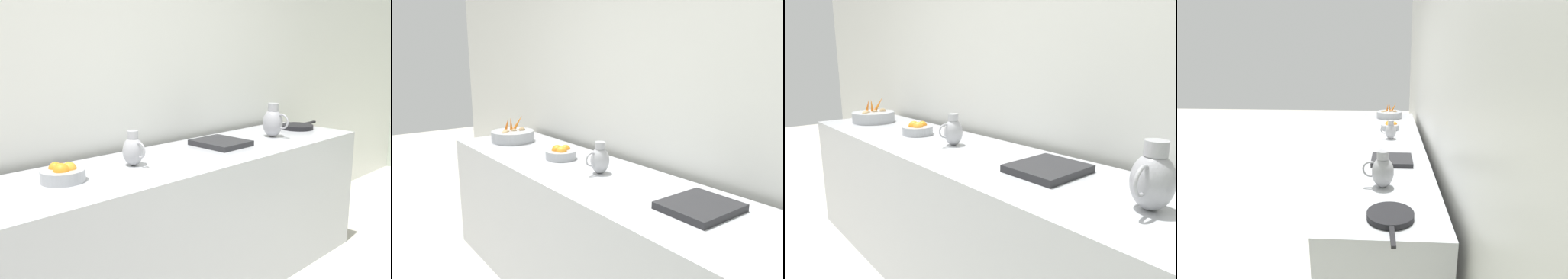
# 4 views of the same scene
# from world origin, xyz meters

# --- Properties ---
(tile_wall_left) EXTENTS (0.10, 7.79, 3.00)m
(tile_wall_left) POSITION_xyz_m (-1.95, 0.44, 1.50)
(tile_wall_left) COLOR silver
(tile_wall_left) RESTS_ON ground_plane
(prep_counter) EXTENTS (0.72, 3.38, 0.94)m
(prep_counter) POSITION_xyz_m (-1.48, -0.06, 0.47)
(prep_counter) COLOR #ADAFB5
(prep_counter) RESTS_ON ground_plane
(vegetable_colander) EXTENTS (0.36, 0.36, 0.22)m
(vegetable_colander) POSITION_xyz_m (-1.49, -1.41, 0.99)
(vegetable_colander) COLOR #9EA0A5
(vegetable_colander) RESTS_ON prep_counter
(orange_bowl) EXTENTS (0.22, 0.22, 0.10)m
(orange_bowl) POSITION_xyz_m (-1.51, -0.68, 0.98)
(orange_bowl) COLOR #9EA0A5
(orange_bowl) RESTS_ON prep_counter
(metal_pitcher_short) EXTENTS (0.17, 0.12, 0.20)m
(metal_pitcher_short) POSITION_xyz_m (-1.51, -0.25, 1.03)
(metal_pitcher_short) COLOR #A3A3A8
(metal_pitcher_short) RESTS_ON prep_counter
(counter_sink_basin) EXTENTS (0.34, 0.30, 0.04)m
(counter_sink_basin) POSITION_xyz_m (-1.52, 0.49, 0.96)
(counter_sink_basin) COLOR #232326
(counter_sink_basin) RESTS_ON prep_counter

